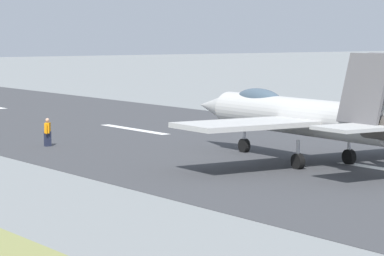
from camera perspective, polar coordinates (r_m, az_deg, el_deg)
fighter_jet at (r=49.48m, az=6.33°, el=0.74°), size 17.25×14.71×5.59m
crew_person at (r=56.84m, az=-8.34°, el=-0.25°), size 0.57×0.49×1.63m
marker_cone_far at (r=77.81m, az=3.00°, el=0.97°), size 0.44×0.44×0.55m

